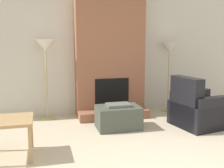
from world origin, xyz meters
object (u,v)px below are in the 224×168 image
(armchair, at_px, (199,110))
(floor_lamp_right, at_px, (169,52))
(ottoman, at_px, (118,117))
(floor_lamp_left, at_px, (45,50))
(side_table, at_px, (11,125))

(armchair, distance_m, floor_lamp_right, 1.55)
(ottoman, xyz_separation_m, armchair, (1.48, -0.22, 0.08))
(floor_lamp_left, height_order, floor_lamp_right, floor_lamp_left)
(armchair, relative_size, floor_lamp_right, 0.73)
(side_table, bearing_deg, armchair, 10.64)
(side_table, height_order, floor_lamp_left, floor_lamp_left)
(armchair, distance_m, side_table, 3.27)
(ottoman, xyz_separation_m, floor_lamp_left, (-1.21, 0.94, 1.17))
(armchair, distance_m, floor_lamp_left, 3.12)
(ottoman, height_order, armchair, armchair)
(side_table, distance_m, floor_lamp_right, 3.69)
(side_table, distance_m, floor_lamp_left, 2.05)
(armchair, height_order, floor_lamp_right, floor_lamp_right)
(floor_lamp_left, bearing_deg, armchair, -23.39)
(ottoman, relative_size, floor_lamp_left, 0.49)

